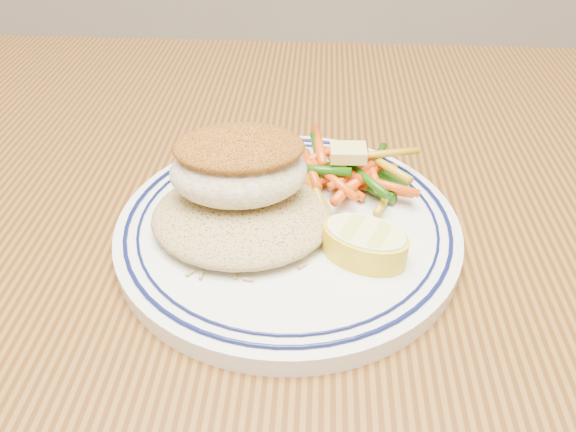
# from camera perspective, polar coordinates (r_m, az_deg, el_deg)

# --- Properties ---
(dining_table) EXTENTS (1.50, 0.90, 0.75)m
(dining_table) POSITION_cam_1_polar(r_m,az_deg,el_deg) (0.46, -1.09, -15.23)
(dining_table) COLOR #4C2C0F
(dining_table) RESTS_ON ground
(plate) EXTENTS (0.25, 0.25, 0.02)m
(plate) POSITION_cam_1_polar(r_m,az_deg,el_deg) (0.42, 0.00, -1.13)
(plate) COLOR white
(plate) RESTS_ON dining_table
(rice_pilaf) EXTENTS (0.13, 0.12, 0.03)m
(rice_pilaf) POSITION_cam_1_polar(r_m,az_deg,el_deg) (0.41, -4.70, 0.37)
(rice_pilaf) COLOR #A08750
(rice_pilaf) RESTS_ON plate
(fish_fillet) EXTENTS (0.11, 0.08, 0.05)m
(fish_fillet) POSITION_cam_1_polar(r_m,az_deg,el_deg) (0.40, -5.03, 5.14)
(fish_fillet) COLOR #F2E7C8
(fish_fillet) RESTS_ON rice_pilaf
(vegetable_pile) EXTENTS (0.11, 0.10, 0.03)m
(vegetable_pile) POSITION_cam_1_polar(r_m,az_deg,el_deg) (0.45, 6.18, 4.59)
(vegetable_pile) COLOR #DB470A
(vegetable_pile) RESTS_ON plate
(butter_pat) EXTENTS (0.03, 0.02, 0.01)m
(butter_pat) POSITION_cam_1_polar(r_m,az_deg,el_deg) (0.44, 6.13, 6.41)
(butter_pat) COLOR #E6CC70
(butter_pat) RESTS_ON vegetable_pile
(lemon_wedge) EXTENTS (0.07, 0.07, 0.02)m
(lemon_wedge) POSITION_cam_1_polar(r_m,az_deg,el_deg) (0.38, 7.80, -2.65)
(lemon_wedge) COLOR yellow
(lemon_wedge) RESTS_ON plate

